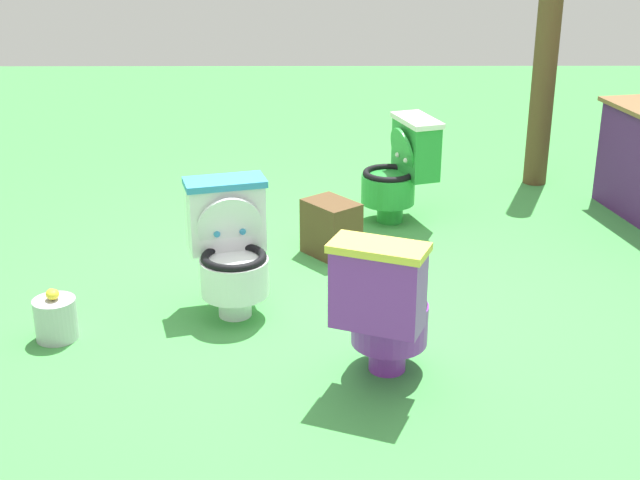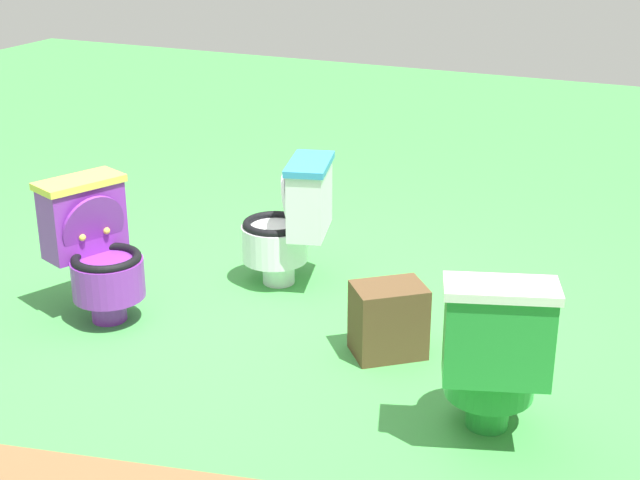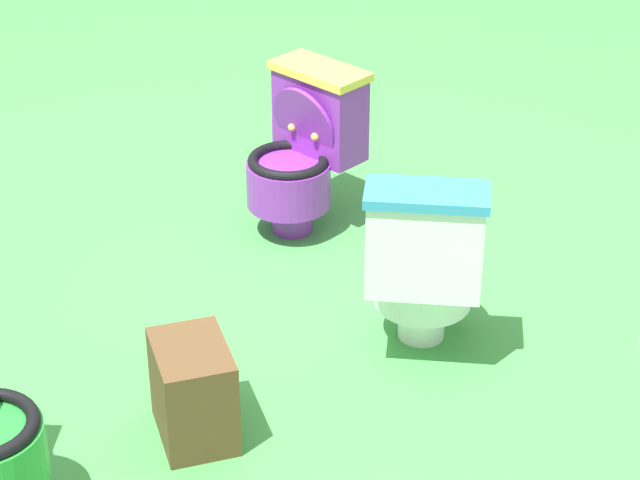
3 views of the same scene
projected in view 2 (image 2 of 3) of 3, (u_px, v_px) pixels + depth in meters
ground at (251, 332)px, 4.69m from camera, size 14.00×14.00×0.00m
toilet_purple at (96, 249)px, 4.74m from camera, size 0.61×0.56×0.73m
toilet_white at (291, 221)px, 5.12m from camera, size 0.58×0.52×0.73m
toilet_green at (494, 354)px, 3.69m from camera, size 0.54×0.59×0.73m
small_crate at (388, 320)px, 4.42m from camera, size 0.41×0.40×0.35m
lemon_bucket at (304, 209)px, 6.09m from camera, size 0.22×0.22×0.28m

